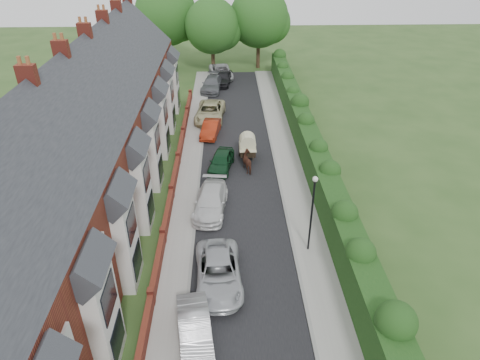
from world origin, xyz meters
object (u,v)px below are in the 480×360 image
object	(u,v)px
car_red	(211,128)
car_beige	(210,112)
car_white	(211,201)
horse	(249,162)
car_black	(223,78)
horse_cart	(248,145)
car_grey	(212,84)
car_silver_a	(195,330)
lamppost	(313,205)
car_green	(221,161)
car_silver_b	(219,272)

from	to	relation	value
car_red	car_beige	world-z (taller)	car_beige
car_white	horse	world-z (taller)	horse
car_black	horse_cart	bearing A→B (deg)	-73.05
car_red	car_beige	distance (m)	3.67
car_grey	car_black	bearing A→B (deg)	66.18
car_silver_a	lamppost	bearing A→B (deg)	35.70
car_green	car_white	bearing A→B (deg)	-85.38
horse_cart	car_black	bearing A→B (deg)	95.94
car_silver_a	horse_cart	xyz separation A→B (m)	(3.32, 18.05, 0.60)
lamppost	car_white	world-z (taller)	lamppost
car_green	car_red	xyz separation A→B (m)	(-0.98, 6.40, -0.03)
car_silver_b	car_green	distance (m)	12.68
car_white	car_green	bearing A→B (deg)	89.46
lamppost	car_black	distance (m)	31.64
car_silver_b	car_black	size ratio (longest dim) A/B	1.13
horse	car_white	bearing A→B (deg)	44.19
horse_cart	car_green	bearing A→B (deg)	-142.89
car_beige	horse	distance (m)	10.93
lamppost	car_silver_a	world-z (taller)	lamppost
car_white	car_black	world-z (taller)	car_black
car_red	car_beige	xyz separation A→B (m)	(-0.16, 3.67, 0.14)
lamppost	car_grey	bearing A→B (deg)	102.45
car_beige	car_black	xyz separation A→B (m)	(1.31, 10.89, -0.01)
lamppost	horse	bearing A→B (deg)	107.39
car_black	horse	distance (m)	21.40
horse_cart	lamppost	bearing A→B (deg)	-75.40
car_red	car_black	bearing A→B (deg)	94.29
car_green	car_beige	bearing A→B (deg)	107.89
car_white	car_beige	xyz separation A→B (m)	(-0.46, 15.84, 0.08)
car_beige	horse_cart	bearing A→B (deg)	-63.42
car_silver_b	car_beige	xyz separation A→B (m)	(-1.07, 22.74, 0.07)
car_silver_a	horse	world-z (taller)	horse
car_white	car_grey	size ratio (longest dim) A/B	0.95
car_red	car_black	xyz separation A→B (m)	(1.15, 14.56, 0.13)
car_beige	car_grey	bearing A→B (deg)	95.05
car_red	car_silver_a	bearing A→B (deg)	-81.61
car_beige	horse	size ratio (longest dim) A/B	3.15
car_red	car_black	distance (m)	14.61
car_red	horse	size ratio (longest dim) A/B	2.20
car_white	car_silver_b	bearing A→B (deg)	-78.74
car_green	car_black	xyz separation A→B (m)	(0.17, 20.96, 0.10)
car_green	car_grey	size ratio (longest dim) A/B	0.78
car_silver_a	car_silver_b	xyz separation A→B (m)	(1.07, 3.73, 0.04)
car_green	horse_cart	size ratio (longest dim) A/B	1.31
car_red	horse	world-z (taller)	horse
car_silver_b	car_grey	world-z (taller)	car_grey
car_black	car_white	bearing A→B (deg)	-80.81
car_silver_a	car_silver_b	size ratio (longest dim) A/B	0.80
lamppost	car_silver_a	size ratio (longest dim) A/B	1.22
car_red	horse_cart	size ratio (longest dim) A/B	1.29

